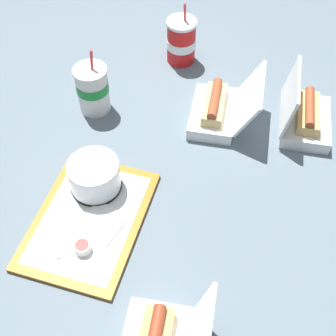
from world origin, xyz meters
The scene contains 10 objects.
ground_plane centered at (0.00, 0.00, 0.00)m, with size 3.20×3.20×0.00m, color slate.
food_tray centered at (-0.21, 0.10, 0.01)m, with size 0.41×0.32×0.01m.
cake_container centered at (-0.12, 0.13, 0.05)m, with size 0.14×0.14×0.09m.
ketchup_cup centered at (-0.29, 0.06, 0.03)m, with size 0.04×0.04×0.02m.
napkin_stack centered at (-0.21, 0.06, 0.02)m, with size 0.10×0.10×0.00m, color white.
plastic_fork centered at (-0.29, 0.13, 0.02)m, with size 0.11×0.01×0.01m, color white.
clamshell_hotdog_back centered at (0.35, -0.29, 0.04)m, with size 0.23×0.19×0.18m.
clamshell_hotdog_corner centered at (0.27, -0.05, 0.04)m, with size 0.25×0.24×0.16m.
soda_cup_corner centered at (0.48, 0.16, 0.07)m, with size 0.10×0.10×0.21m.
soda_cup_right centered at (0.15, 0.30, 0.08)m, with size 0.10×0.10×0.21m.
Camera 1 is at (-0.70, -0.36, 1.00)m, focal length 50.00 mm.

